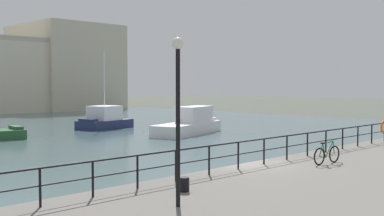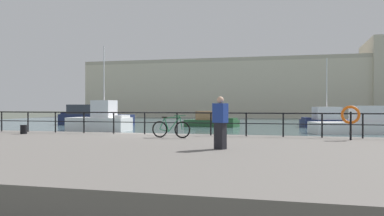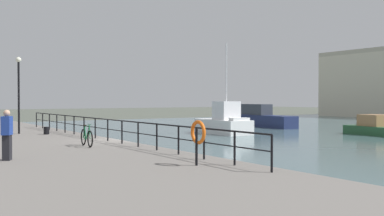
% 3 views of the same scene
% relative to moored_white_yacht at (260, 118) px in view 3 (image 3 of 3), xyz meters
% --- Properties ---
extents(ground_plane, '(240.00, 240.00, 0.00)m').
position_rel_moored_white_yacht_xyz_m(ground_plane, '(15.86, -23.84, -0.96)').
color(ground_plane, '#4C5147').
extents(moored_white_yacht, '(9.59, 2.82, 2.42)m').
position_rel_moored_white_yacht_xyz_m(moored_white_yacht, '(0.00, 0.00, 0.00)').
color(moored_white_yacht, navy).
rests_on(moored_white_yacht, water_basin).
extents(moored_small_launch, '(5.95, 3.30, 1.68)m').
position_rel_moored_white_yacht_xyz_m(moored_small_launch, '(14.32, 0.07, -0.35)').
color(moored_small_launch, '#23512D').
rests_on(moored_small_launch, water_basin).
extents(moored_harbor_tender, '(5.78, 2.66, 7.73)m').
position_rel_moored_white_yacht_xyz_m(moored_harbor_tender, '(6.05, -9.63, -0.00)').
color(moored_harbor_tender, white).
rests_on(moored_harbor_tender, water_basin).
extents(quay_railing, '(24.77, 0.07, 1.08)m').
position_rel_moored_white_yacht_xyz_m(quay_railing, '(15.42, -24.59, 0.71)').
color(quay_railing, black).
rests_on(quay_railing, quay_promenade).
extents(parked_bicycle, '(1.77, 0.21, 0.98)m').
position_rel_moored_white_yacht_xyz_m(parked_bicycle, '(18.15, -26.38, 0.36)').
color(parked_bicycle, black).
rests_on(parked_bicycle, quay_promenade).
extents(mooring_bollard, '(0.32, 0.32, 0.44)m').
position_rel_moored_white_yacht_xyz_m(mooring_bollard, '(10.41, -25.93, 0.19)').
color(mooring_bollard, black).
rests_on(mooring_bollard, quay_promenade).
extents(life_ring_stand, '(0.75, 0.16, 1.40)m').
position_rel_moored_white_yacht_xyz_m(life_ring_stand, '(25.52, -25.55, 0.94)').
color(life_ring_stand, black).
rests_on(life_ring_stand, quay_promenade).
extents(quay_lamp_post, '(0.32, 0.32, 4.53)m').
position_rel_moored_white_yacht_xyz_m(quay_lamp_post, '(9.03, -27.15, 2.87)').
color(quay_lamp_post, black).
rests_on(quay_lamp_post, quay_promenade).
extents(standing_person, '(0.52, 0.45, 1.69)m').
position_rel_moored_white_yacht_xyz_m(standing_person, '(21.04, -30.22, 0.83)').
color(standing_person, black).
rests_on(standing_person, quay_promenade).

